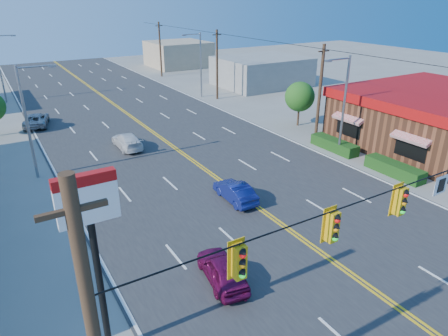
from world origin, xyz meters
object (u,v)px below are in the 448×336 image
car_magenta (222,270)px  car_blue (235,192)px  car_silver (36,120)px  pizza_hut_sign (92,232)px  car_white (127,141)px  kfc (432,117)px  signal_span (416,207)px

car_magenta → car_blue: (4.73, 6.33, -0.01)m
car_magenta → car_silver: car_silver is taller
pizza_hut_sign → car_magenta: pizza_hut_sign is taller
car_magenta → car_white: car_white is taller
car_blue → car_white: 13.18m
kfc → car_silver: bearing=141.4°
signal_span → car_blue: (-0.58, 11.55, -4.27)m
car_blue → car_silver: size_ratio=0.81×
signal_span → car_magenta: (-5.31, 5.23, -4.26)m
car_white → car_silver: car_silver is taller
kfc → car_magenta: bearing=-165.0°
signal_span → car_white: bearing=97.8°
kfc → car_blue: 20.68m
pizza_hut_sign → car_white: size_ratio=1.58×
car_silver → pizza_hut_sign: bearing=100.5°
car_white → car_silver: size_ratio=0.94×
kfc → car_blue: size_ratio=4.37×
car_magenta → pizza_hut_sign: bearing=21.6°
car_magenta → car_white: bearing=-86.7°
pizza_hut_sign → car_silver: 31.64m
kfc → car_magenta: kfc is taller
kfc → car_silver: size_ratio=3.53×
car_silver → signal_span: bearing=118.2°
kfc → pizza_hut_sign: pizza_hut_sign is taller
signal_span → car_white: (-3.34, 24.44, -4.25)m
signal_span → car_silver: size_ratio=5.26×
car_blue → kfc: bearing=-176.8°
car_magenta → car_silver: (-3.79, 30.03, 0.02)m
signal_span → pizza_hut_sign: 11.60m
car_magenta → kfc: bearing=-155.8°
car_white → signal_span: bearing=98.5°
pizza_hut_sign → car_white: 22.25m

